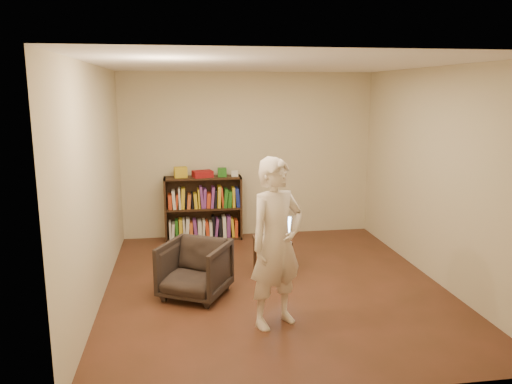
{
  "coord_description": "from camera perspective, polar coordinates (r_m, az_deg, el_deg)",
  "views": [
    {
      "loc": [
        -1.08,
        -5.59,
        2.32
      ],
      "look_at": [
        -0.17,
        0.35,
        1.09
      ],
      "focal_mm": 35.0,
      "sensor_mm": 36.0,
      "label": 1
    }
  ],
  "objects": [
    {
      "name": "person",
      "position": [
        4.91,
        2.34,
        -5.87
      ],
      "size": [
        0.74,
        0.64,
        1.7
      ],
      "primitive_type": "imported",
      "rotation": [
        0.0,
        0.0,
        0.48
      ],
      "color": "beige",
      "rests_on": "floor"
    },
    {
      "name": "wall_left",
      "position": [
        5.75,
        -17.79,
        0.79
      ],
      "size": [
        0.0,
        4.5,
        4.5
      ],
      "primitive_type": "plane",
      "rotation": [
        1.57,
        0.0,
        1.57
      ],
      "color": "beige",
      "rests_on": "floor"
    },
    {
      "name": "bookshelf",
      "position": [
        7.91,
        -6.03,
        -2.25
      ],
      "size": [
        1.2,
        0.3,
        1.0
      ],
      "color": "black",
      "rests_on": "floor"
    },
    {
      "name": "box_yellow",
      "position": [
        7.77,
        -8.61,
        2.25
      ],
      "size": [
        0.21,
        0.16,
        0.16
      ],
      "primitive_type": "cube",
      "rotation": [
        0.0,
        0.0,
        0.12
      ],
      "color": "gold",
      "rests_on": "bookshelf"
    },
    {
      "name": "ceiling",
      "position": [
        5.7,
        2.28,
        14.37
      ],
      "size": [
        4.5,
        4.5,
        0.0
      ],
      "primitive_type": "plane",
      "color": "white",
      "rests_on": "wall_back"
    },
    {
      "name": "stool",
      "position": [
        7.99,
        2.15,
        -2.27
      ],
      "size": [
        0.35,
        0.35,
        0.51
      ],
      "color": "tan",
      "rests_on": "floor"
    },
    {
      "name": "box_white",
      "position": [
        7.8,
        -2.44,
        2.12
      ],
      "size": [
        0.11,
        0.11,
        0.08
      ],
      "primitive_type": "cube",
      "rotation": [
        0.0,
        0.0,
        -0.09
      ],
      "color": "silver",
      "rests_on": "bookshelf"
    },
    {
      "name": "wall_right",
      "position": [
        6.46,
        19.89,
        1.78
      ],
      "size": [
        0.0,
        4.5,
        4.5
      ],
      "primitive_type": "plane",
      "rotation": [
        1.57,
        0.0,
        -1.57
      ],
      "color": "beige",
      "rests_on": "floor"
    },
    {
      "name": "laptop",
      "position": [
        6.47,
        2.22,
        -4.61
      ],
      "size": [
        0.5,
        0.49,
        0.28
      ],
      "rotation": [
        0.0,
        0.0,
        -0.68
      ],
      "color": "#AAAAAF",
      "rests_on": "side_table"
    },
    {
      "name": "floor",
      "position": [
        6.14,
        2.08,
        -10.63
      ],
      "size": [
        4.5,
        4.5,
        0.0
      ],
      "primitive_type": "plane",
      "color": "#402514",
      "rests_on": "ground"
    },
    {
      "name": "wall_back",
      "position": [
        7.97,
        -0.88,
        4.21
      ],
      "size": [
        4.0,
        0.0,
        4.0
      ],
      "primitive_type": "plane",
      "rotation": [
        1.57,
        0.0,
        0.0
      ],
      "color": "beige",
      "rests_on": "floor"
    },
    {
      "name": "side_table",
      "position": [
        6.43,
        1.84,
        -6.0
      ],
      "size": [
        0.45,
        0.45,
        0.46
      ],
      "color": "black",
      "rests_on": "floor"
    },
    {
      "name": "red_cloth",
      "position": [
        7.76,
        -6.12,
        2.07
      ],
      "size": [
        0.34,
        0.28,
        0.1
      ],
      "primitive_type": "cube",
      "rotation": [
        0.0,
        0.0,
        0.23
      ],
      "color": "maroon",
      "rests_on": "bookshelf"
    },
    {
      "name": "armchair",
      "position": [
        5.78,
        -7.01,
        -8.77
      ],
      "size": [
        0.94,
        0.94,
        0.64
      ],
      "primitive_type": "imported",
      "rotation": [
        0.0,
        0.0,
        -0.49
      ],
      "color": "#2B221C",
      "rests_on": "floor"
    },
    {
      "name": "box_green",
      "position": [
        7.78,
        -3.89,
        2.26
      ],
      "size": [
        0.14,
        0.14,
        0.13
      ],
      "primitive_type": "cube",
      "rotation": [
        0.0,
        0.0,
        -0.04
      ],
      "color": "#24681B",
      "rests_on": "bookshelf"
    }
  ]
}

